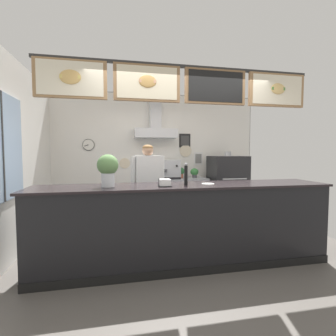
% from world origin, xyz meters
% --- Properties ---
extents(ground_plane, '(5.53, 5.53, 0.00)m').
position_xyz_m(ground_plane, '(0.00, 0.00, 0.00)').
color(ground_plane, '#514C47').
extents(back_wall_assembly, '(4.60, 2.46, 2.79)m').
position_xyz_m(back_wall_assembly, '(-0.00, 2.11, 1.49)').
color(back_wall_assembly, gray).
rests_on(back_wall_assembly, ground_plane).
extents(service_counter, '(3.86, 0.71, 1.06)m').
position_xyz_m(service_counter, '(0.00, -0.23, 0.53)').
color(service_counter, black).
rests_on(service_counter, ground_plane).
extents(back_prep_counter, '(1.20, 0.64, 0.93)m').
position_xyz_m(back_prep_counter, '(0.43, 1.86, 0.46)').
color(back_prep_counter, '#A3A5AD').
rests_on(back_prep_counter, ground_plane).
extents(pizza_oven, '(0.75, 0.68, 1.50)m').
position_xyz_m(pizza_oven, '(1.48, 1.66, 0.70)').
color(pizza_oven, '#232326').
rests_on(pizza_oven, ground_plane).
extents(shop_worker, '(0.58, 0.27, 1.61)m').
position_xyz_m(shop_worker, '(-0.37, 0.78, 0.87)').
color(shop_worker, '#232328').
rests_on(shop_worker, ground_plane).
extents(espresso_machine, '(0.48, 0.47, 0.39)m').
position_xyz_m(espresso_machine, '(0.19, 1.83, 1.12)').
color(espresso_machine, '#B7BABF').
rests_on(espresso_machine, back_prep_counter).
extents(potted_thyme, '(0.18, 0.18, 0.21)m').
position_xyz_m(potted_thyme, '(0.77, 1.82, 1.05)').
color(potted_thyme, '#4C4C51').
rests_on(potted_thyme, back_prep_counter).
extents(potted_sage, '(0.17, 0.17, 0.23)m').
position_xyz_m(potted_sage, '(0.47, 1.85, 1.06)').
color(potted_sage, '#9E563D').
rests_on(potted_sage, back_prep_counter).
extents(basil_vase, '(0.26, 0.26, 0.40)m').
position_xyz_m(basil_vase, '(-0.98, -0.25, 1.28)').
color(basil_vase, silver).
rests_on(basil_vase, service_counter).
extents(pepper_grinder, '(0.04, 0.04, 0.29)m').
position_xyz_m(pepper_grinder, '(0.01, -0.26, 1.20)').
color(pepper_grinder, black).
rests_on(pepper_grinder, service_counter).
extents(napkin_holder, '(0.16, 0.16, 0.10)m').
position_xyz_m(napkin_holder, '(-0.28, -0.33, 1.10)').
color(napkin_holder, '#262628').
rests_on(napkin_holder, service_counter).
extents(condiment_plate, '(0.16, 0.16, 0.01)m').
position_xyz_m(condiment_plate, '(0.30, -0.27, 1.07)').
color(condiment_plate, white).
rests_on(condiment_plate, service_counter).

